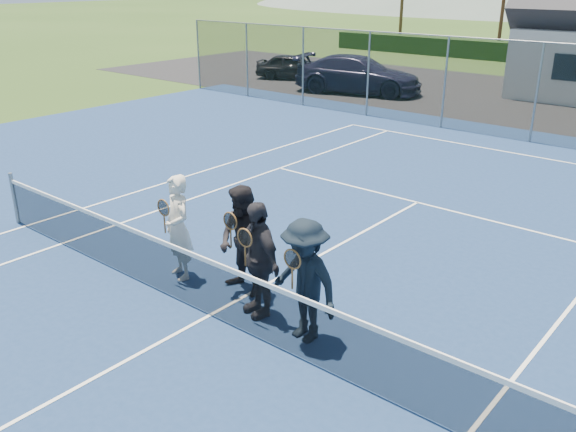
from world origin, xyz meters
name	(u,v)px	position (x,y,z in m)	size (l,w,h in m)	color
court_surface	(211,316)	(0.00, 0.00, 0.01)	(30.00, 30.00, 0.02)	navy
tarmac_carpark	(490,97)	(-4.00, 20.00, 0.01)	(40.00, 12.00, 0.01)	black
car_a	(293,67)	(-13.48, 18.34, 0.62)	(1.46, 3.62, 1.23)	black
car_b	(354,74)	(-9.55, 17.93, 0.69)	(1.46, 4.20, 1.38)	#93959C
car_c	(358,75)	(-8.88, 17.22, 0.80)	(2.24, 5.52, 1.60)	black
court_markings	(211,315)	(0.00, 0.00, 0.02)	(11.03, 23.83, 0.01)	white
tennis_net	(209,285)	(0.00, 0.00, 0.54)	(11.68, 0.08, 1.10)	slate
perimeter_fence	(537,93)	(0.00, 13.50, 1.52)	(30.07, 0.07, 3.02)	slate
player_a	(178,227)	(-1.33, 0.57, 0.92)	(0.76, 0.61, 1.80)	silver
player_b	(243,241)	(-0.11, 0.85, 0.92)	(0.95, 0.78, 1.80)	black
player_c	(258,259)	(0.50, 0.54, 0.92)	(1.14, 0.74, 1.80)	#28262C
player_d	(305,281)	(1.46, 0.43, 0.92)	(1.25, 0.83, 1.80)	black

